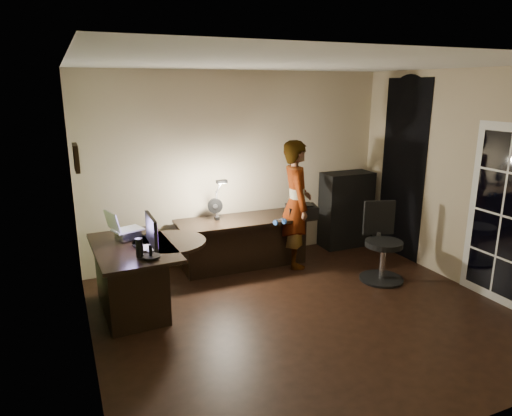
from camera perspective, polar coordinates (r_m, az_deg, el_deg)
name	(u,v)px	position (r m, az deg, el deg)	size (l,w,h in m)	color
floor	(305,315)	(5.30, 6.19, -13.14)	(4.50, 4.00, 0.01)	black
ceiling	(313,63)	(4.68, 7.17, 17.55)	(4.50, 4.00, 0.01)	silver
wall_back	(239,168)	(6.59, -2.13, 5.06)	(4.50, 0.01, 2.70)	#BDAB8B
wall_front	(462,265)	(3.32, 24.31, -6.47)	(4.50, 0.01, 2.70)	#BDAB8B
wall_left	(80,223)	(4.19, -21.12, -1.78)	(0.01, 4.00, 2.70)	#BDAB8B
wall_right	(467,181)	(6.24, 24.91, 3.10)	(0.01, 4.00, 2.70)	#BDAB8B
green_wall_overlay	(82,223)	(4.19, -20.91, -1.76)	(0.00, 4.00, 2.70)	#4C602C
arched_doorway	(403,170)	(7.04, 17.86, 4.58)	(0.01, 0.90, 2.60)	black
french_door	(502,215)	(5.95, 28.37, -0.82)	(0.02, 0.92, 2.10)	white
framed_picture	(76,158)	(4.53, -21.58, 5.86)	(0.04, 0.30, 0.25)	black
desk_left	(135,278)	(5.39, -14.89, -8.48)	(0.83, 1.35, 0.78)	black
desk_right	(246,243)	(6.40, -1.27, -4.41)	(1.91, 0.67, 0.72)	black
cabinet	(346,210)	(7.36, 11.18, -0.19)	(0.79, 0.40, 1.19)	black
laptop_stand	(128,234)	(5.45, -15.71, -3.18)	(0.24, 0.20, 0.10)	silver
laptop	(127,220)	(5.40, -15.83, -1.49)	(0.34, 0.32, 0.24)	silver
monitor	(150,242)	(4.78, -13.09, -4.21)	(0.10, 0.48, 0.32)	black
mouse	(150,250)	(4.96, -13.15, -5.19)	(0.07, 0.10, 0.04)	silver
phone	(138,246)	(5.17, -14.58, -4.63)	(0.07, 0.14, 0.01)	black
pen	(144,236)	(5.51, -13.84, -3.36)	(0.01, 0.12, 0.01)	black
speaker	(140,248)	(4.82, -14.36, -4.84)	(0.08, 0.08, 0.20)	black
notepad	(148,248)	(5.09, -13.36, -4.84)	(0.14, 0.20, 0.01)	silver
desk_fan	(215,210)	(6.23, -5.14, -0.19)	(0.20, 0.11, 0.32)	black
headphones	(280,221)	(6.08, 3.01, -1.68)	(0.17, 0.07, 0.08)	#26509F
printer	(302,211)	(6.44, 5.72, -0.32)	(0.41, 0.32, 0.18)	black
desk_lamp	(217,198)	(6.17, -4.96, 1.26)	(0.16, 0.29, 0.65)	black
office_chair	(384,243)	(6.16, 15.70, -4.27)	(0.57, 0.57, 1.02)	black
person	(296,204)	(6.37, 5.03, 0.46)	(0.64, 0.43, 1.79)	#D8A88C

